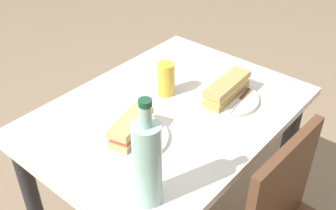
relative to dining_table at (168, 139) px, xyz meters
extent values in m
cube|color=silver|center=(0.00, 0.00, 0.12)|extent=(0.99, 0.73, 0.03)
cylinder|color=#262628|center=(-0.44, -0.31, -0.26)|extent=(0.06, 0.06, 0.73)
cylinder|color=#262628|center=(-0.44, 0.31, -0.26)|extent=(0.06, 0.06, 0.73)
cube|color=brown|center=(-0.01, 0.46, 0.03)|extent=(0.38, 0.05, 0.40)
cylinder|color=silver|center=(-0.19, 0.12, 0.15)|extent=(0.24, 0.24, 0.01)
cube|color=tan|center=(-0.19, 0.12, 0.17)|extent=(0.23, 0.08, 0.02)
cube|color=#DBC66B|center=(-0.19, 0.12, 0.19)|extent=(0.21, 0.07, 0.02)
cube|color=tan|center=(-0.19, 0.12, 0.21)|extent=(0.23, 0.08, 0.02)
cube|color=silver|center=(-0.15, 0.18, 0.16)|extent=(0.10, 0.03, 0.00)
cube|color=#59331E|center=(-0.24, 0.17, 0.16)|extent=(0.08, 0.02, 0.01)
cylinder|color=white|center=(0.20, 0.02, 0.15)|extent=(0.24, 0.24, 0.01)
cube|color=tan|center=(0.20, 0.02, 0.17)|extent=(0.19, 0.11, 0.02)
cube|color=#B74C3D|center=(0.20, 0.02, 0.19)|extent=(0.18, 0.10, 0.02)
cube|color=tan|center=(0.20, 0.02, 0.21)|extent=(0.19, 0.11, 0.02)
cube|color=silver|center=(0.23, 0.08, 0.16)|extent=(0.10, 0.03, 0.00)
cube|color=#59331E|center=(0.14, 0.06, 0.16)|extent=(0.08, 0.02, 0.01)
cylinder|color=#99C6B7|center=(0.36, 0.23, 0.27)|extent=(0.08, 0.08, 0.25)
cylinder|color=#99C6B7|center=(0.36, 0.23, 0.42)|extent=(0.03, 0.03, 0.06)
cylinder|color=#19472D|center=(0.36, 0.23, 0.46)|extent=(0.03, 0.03, 0.02)
cylinder|color=gold|center=(-0.08, -0.07, 0.20)|extent=(0.06, 0.06, 0.13)
camera|label=1|loc=(0.90, 0.76, 0.99)|focal=43.10mm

